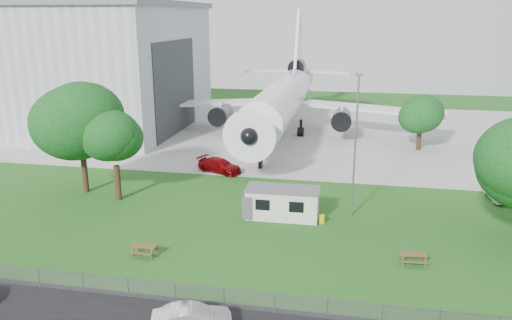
% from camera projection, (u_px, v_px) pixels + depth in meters
% --- Properties ---
extents(ground, '(160.00, 160.00, 0.00)m').
position_uv_depth(ground, '(242.00, 238.00, 38.44)').
color(ground, '#2C6820').
extents(concrete_apron, '(120.00, 46.00, 0.03)m').
position_uv_depth(concrete_apron, '(297.00, 131.00, 74.27)').
color(concrete_apron, '#B7B7B2').
rests_on(concrete_apron, ground).
extents(hangar, '(43.00, 31.00, 18.55)m').
position_uv_depth(hangar, '(52.00, 64.00, 76.71)').
color(hangar, '#B2B7BC').
rests_on(hangar, ground).
extents(airliner, '(46.36, 47.73, 17.69)m').
position_uv_depth(airliner, '(283.00, 98.00, 71.16)').
color(airliner, white).
rests_on(airliner, ground).
extents(site_cabin, '(6.76, 2.77, 2.62)m').
position_uv_depth(site_cabin, '(283.00, 203.00, 42.11)').
color(site_cabin, beige).
rests_on(site_cabin, ground).
extents(picnic_west, '(1.96, 1.70, 0.76)m').
position_uv_depth(picnic_west, '(145.00, 255.00, 35.75)').
color(picnic_west, brown).
rests_on(picnic_west, ground).
extents(picnic_east, '(1.90, 1.63, 0.76)m').
position_uv_depth(picnic_east, '(413.00, 264.00, 34.51)').
color(picnic_east, brown).
rests_on(picnic_east, ground).
extents(fence, '(58.00, 0.04, 1.30)m').
position_uv_depth(fence, '(208.00, 306.00, 29.48)').
color(fence, gray).
rests_on(fence, ground).
extents(lamp_mast, '(0.16, 0.16, 12.00)m').
position_uv_depth(lamp_mast, '(355.00, 148.00, 41.12)').
color(lamp_mast, slate).
rests_on(lamp_mast, ground).
extents(tree_west_big, '(8.65, 8.65, 11.37)m').
position_uv_depth(tree_west_big, '(80.00, 121.00, 46.75)').
color(tree_west_big, '#382619').
rests_on(tree_west_big, ground).
extents(tree_west_small, '(5.93, 5.93, 8.64)m').
position_uv_depth(tree_west_small, '(114.00, 141.00, 45.04)').
color(tree_west_small, '#382619').
rests_on(tree_west_small, ground).
extents(tree_far_apron, '(5.61, 5.61, 7.17)m').
position_uv_depth(tree_far_apron, '(421.00, 116.00, 62.68)').
color(tree_far_apron, '#382619').
rests_on(tree_far_apron, ground).
extents(car_centre_sedan, '(4.59, 2.79, 1.43)m').
position_uv_depth(car_centre_sedan, '(192.00, 319.00, 26.96)').
color(car_centre_sedan, silver).
rests_on(car_centre_sedan, ground).
extents(car_ne_sedan, '(1.81, 4.23, 1.35)m').
position_uv_depth(car_ne_sedan, '(497.00, 192.00, 46.45)').
color(car_ne_sedan, white).
rests_on(car_ne_sedan, ground).
extents(car_apron_van, '(5.58, 3.99, 1.50)m').
position_uv_depth(car_apron_van, '(220.00, 166.00, 54.56)').
color(car_apron_van, maroon).
rests_on(car_apron_van, ground).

